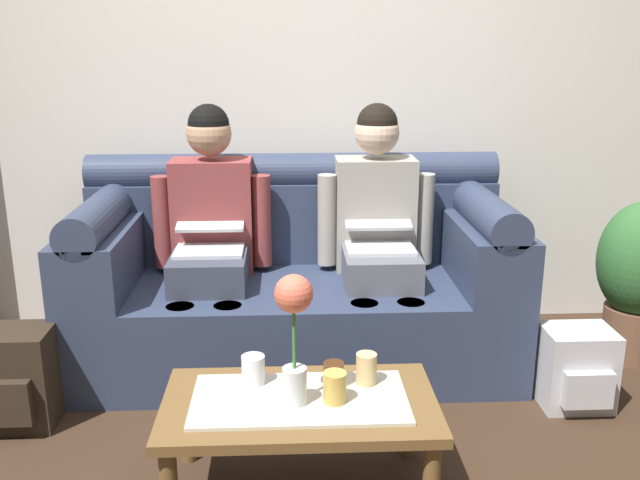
% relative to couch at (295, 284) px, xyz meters
% --- Properties ---
extents(back_wall_patterned, '(6.00, 0.12, 2.90)m').
position_rel_couch_xyz_m(back_wall_patterned, '(0.00, 0.53, 1.08)').
color(back_wall_patterned, silver).
rests_on(back_wall_patterned, ground_plane).
extents(couch, '(2.02, 0.88, 0.96)m').
position_rel_couch_xyz_m(couch, '(0.00, 0.00, 0.00)').
color(couch, '#2D3851').
rests_on(couch, ground_plane).
extents(person_left, '(0.56, 0.67, 1.22)m').
position_rel_couch_xyz_m(person_left, '(-0.39, -0.00, 0.28)').
color(person_left, '#383D4C').
rests_on(person_left, ground_plane).
extents(person_right, '(0.56, 0.67, 1.22)m').
position_rel_couch_xyz_m(person_right, '(0.39, -0.00, 0.28)').
color(person_right, '#595B66').
rests_on(person_right, ground_plane).
extents(coffee_table, '(0.92, 0.51, 0.36)m').
position_rel_couch_xyz_m(coffee_table, '(0.00, -1.08, -0.07)').
color(coffee_table, brown).
rests_on(coffee_table, ground_plane).
extents(flower_vase, '(0.12, 0.12, 0.44)m').
position_rel_couch_xyz_m(flower_vase, '(-0.02, -1.12, 0.27)').
color(flower_vase, silver).
rests_on(flower_vase, coffee_table).
extents(cup_near_left, '(0.08, 0.08, 0.10)m').
position_rel_couch_xyz_m(cup_near_left, '(0.11, -1.11, 0.04)').
color(cup_near_left, gold).
rests_on(cup_near_left, coffee_table).
extents(cup_near_right, '(0.08, 0.08, 0.10)m').
position_rel_couch_xyz_m(cup_near_right, '(-0.16, -0.97, 0.03)').
color(cup_near_right, silver).
rests_on(cup_near_right, coffee_table).
extents(cup_far_center, '(0.07, 0.07, 0.09)m').
position_rel_couch_xyz_m(cup_far_center, '(0.12, -1.01, 0.03)').
color(cup_far_center, '#B26633').
rests_on(cup_far_center, coffee_table).
extents(cup_far_left, '(0.07, 0.07, 0.11)m').
position_rel_couch_xyz_m(cup_far_left, '(0.23, -0.99, 0.04)').
color(cup_far_left, '#DBB77A').
rests_on(cup_far_left, coffee_table).
extents(backpack_right, '(0.29, 0.27, 0.34)m').
position_rel_couch_xyz_m(backpack_right, '(1.18, -0.55, -0.21)').
color(backpack_right, '#B7B7BC').
rests_on(backpack_right, ground_plane).
extents(backpack_left, '(0.33, 0.28, 0.40)m').
position_rel_couch_xyz_m(backpack_left, '(-1.14, -0.59, -0.18)').
color(backpack_left, '#2D2319').
rests_on(backpack_left, ground_plane).
extents(potted_plant, '(0.40, 0.40, 0.78)m').
position_rel_couch_xyz_m(potted_plant, '(1.64, -0.10, 0.06)').
color(potted_plant, brown).
rests_on(potted_plant, ground_plane).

